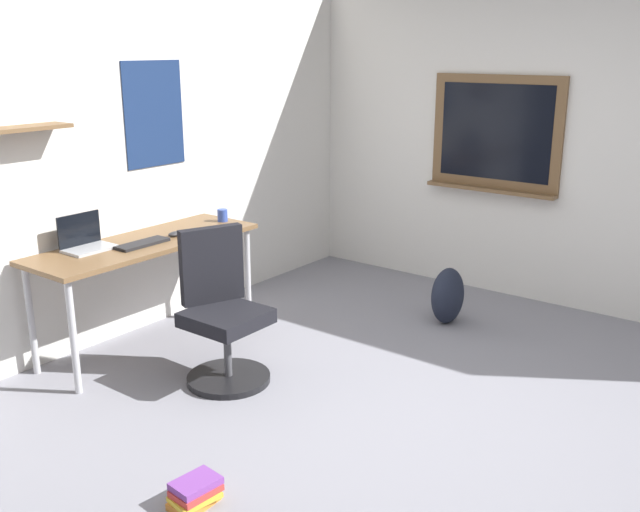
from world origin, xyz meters
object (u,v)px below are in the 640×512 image
keyboard (142,244)px  book_stack_on_floor (195,493)px  desk (146,252)px  backpack (448,296)px  office_chair (222,317)px  coffee_mug (222,215)px  computer_mouse (175,234)px  laptop (86,241)px

keyboard → book_stack_on_floor: (-1.00, -1.52, -0.70)m
desk → backpack: desk is taller
office_chair → coffee_mug: (0.78, 0.76, 0.39)m
keyboard → computer_mouse: (0.28, 0.00, 0.01)m
backpack → book_stack_on_floor: (-2.71, -0.14, -0.15)m
desk → keyboard: bearing=-138.9°
backpack → book_stack_on_floor: size_ratio=1.74×
desk → computer_mouse: 0.23m
office_chair → keyboard: size_ratio=2.57×
computer_mouse → backpack: bearing=-44.2°
coffee_mug → computer_mouse: bearing=-174.5°
laptop → coffee_mug: size_ratio=3.37×
keyboard → computer_mouse: size_ratio=3.56×
computer_mouse → book_stack_on_floor: computer_mouse is taller
laptop → book_stack_on_floor: 2.02m
desk → book_stack_on_floor: desk is taller
coffee_mug → backpack: coffee_mug is taller
keyboard → book_stack_on_floor: 1.96m
book_stack_on_floor → keyboard: bearing=56.6°
laptop → keyboard: (0.29, -0.21, -0.04)m
keyboard → backpack: keyboard is taller
desk → book_stack_on_floor: size_ratio=6.60×
keyboard → book_stack_on_floor: size_ratio=1.50×
book_stack_on_floor → backpack: bearing=3.0°
desk → office_chair: office_chair is taller
office_chair → book_stack_on_floor: size_ratio=3.85×
coffee_mug → backpack: bearing=-57.7°
desk → coffee_mug: coffee_mug is taller
office_chair → book_stack_on_floor: bearing=-141.1°
laptop → desk: bearing=-20.8°
office_chair → coffee_mug: size_ratio=10.33×
coffee_mug → office_chair: bearing=-136.0°
desk → computer_mouse: (0.20, -0.07, 0.09)m
desk → book_stack_on_floor: 2.03m
keyboard → computer_mouse: 0.28m
office_chair → computer_mouse: bearing=69.3°
desk → office_chair: size_ratio=1.72×
desk → office_chair: (-0.07, -0.78, -0.27)m
coffee_mug → book_stack_on_floor: 2.50m
keyboard → coffee_mug: size_ratio=4.02×
book_stack_on_floor → office_chair: bearing=38.9°
laptop → coffee_mug: bearing=-8.4°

